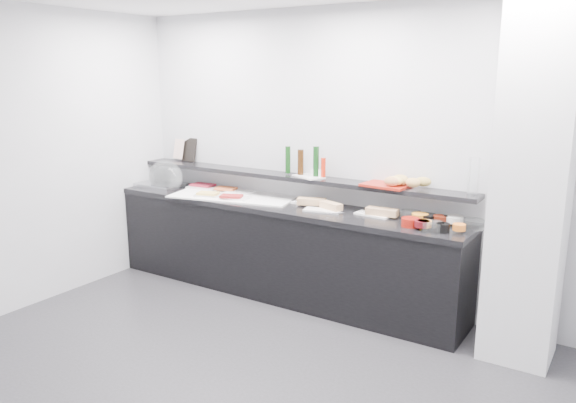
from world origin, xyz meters
The scene contains 55 objects.
ground centered at (0.00, 0.00, 0.00)m, with size 5.00×5.00×0.00m, color #2D2D30.
back_wall centered at (0.00, 2.00, 1.35)m, with size 5.00×0.02×2.70m, color #BBBDC3.
column centered at (1.50, 1.65, 1.35)m, with size 0.50×0.50×2.70m, color white.
buffet_cabinet centered at (-0.70, 1.70, 0.42)m, with size 3.60×0.60×0.85m, color black.
counter_top centered at (-0.70, 1.70, 0.88)m, with size 3.62×0.62×0.05m, color black.
wall_shelf centered at (-0.70, 1.88, 1.13)m, with size 3.60×0.25×0.04m, color black.
cloche_base centered at (-2.23, 1.67, 0.92)m, with size 0.50×0.33×0.04m, color #ABADB2.
cloche_dome centered at (-2.14, 1.66, 1.03)m, with size 0.45×0.30×0.34m, color white.
linen_runner centered at (-1.26, 1.72, 0.91)m, with size 1.24×0.59×0.01m, color white.
platter_meat_a centered at (-1.75, 1.83, 0.92)m, with size 0.33×0.22×0.01m, color silver.
food_meat_a centered at (-1.78, 1.84, 0.94)m, with size 0.24×0.15×0.02m, color maroon.
platter_salmon centered at (-1.29, 1.85, 0.92)m, with size 0.27×0.18×0.01m, color white.
food_salmon centered at (-1.45, 1.83, 0.94)m, with size 0.21×0.13×0.02m, color #D15A2A.
platter_cheese centered at (-1.46, 1.56, 0.92)m, with size 0.26×0.17×0.01m, color silver.
food_cheese centered at (-1.45, 1.54, 0.94)m, with size 0.20×0.13×0.02m, color #F7CE60.
platter_meat_b centered at (-1.16, 1.60, 0.92)m, with size 0.28×0.19×0.01m, color white.
food_meat_b centered at (-1.17, 1.56, 0.94)m, with size 0.21×0.13×0.02m, color maroon.
sandwich_plate_left centered at (-0.46, 1.84, 0.91)m, with size 0.32×0.14×0.01m, color white.
sandwich_food_left centered at (-0.39, 1.77, 0.94)m, with size 0.26×0.10×0.06m, color tan.
tongs_left centered at (-0.55, 1.76, 0.92)m, with size 0.01×0.01×0.16m, color silver.
sandwich_plate_mid centered at (-0.22, 1.66, 0.91)m, with size 0.33×0.14×0.01m, color white.
sandwich_food_mid centered at (-0.16, 1.71, 0.94)m, with size 0.22×0.09×0.06m, color tan.
tongs_mid centered at (-0.06, 1.59, 0.92)m, with size 0.01×0.01×0.16m, color #B4B6BB.
sandwich_plate_right centered at (0.23, 1.76, 0.91)m, with size 0.32×0.14×0.01m, color white.
sandwich_food_right centered at (0.31, 1.76, 0.94)m, with size 0.27×0.10×0.06m, color tan.
tongs_right centered at (0.17, 1.75, 0.92)m, with size 0.01×0.01×0.16m, color #B3B5BA.
bowl_glass_fruit centered at (0.55, 1.81, 0.94)m, with size 0.18×0.18×0.07m, color white.
fill_glass_fruit centered at (0.65, 1.76, 0.95)m, with size 0.14×0.14×0.05m, color orange.
bowl_black_jam centered at (0.71, 1.78, 0.94)m, with size 0.14×0.14×0.07m, color black.
fill_black_jam centered at (0.81, 1.79, 0.95)m, with size 0.12×0.12×0.05m, color #571A0C.
bowl_glass_cream centered at (1.07, 1.81, 0.94)m, with size 0.19×0.19×0.07m, color silver.
fill_glass_cream centered at (0.90, 1.84, 0.95)m, with size 0.16×0.16×0.05m, color silver.
bowl_red_jam centered at (0.63, 1.59, 0.94)m, with size 0.15×0.15×0.07m, color maroon.
fill_red_jam centered at (0.74, 1.56, 0.95)m, with size 0.12×0.12×0.05m, color #510B10.
bowl_glass_salmon centered at (0.82, 1.56, 0.94)m, with size 0.17×0.17×0.07m, color white.
fill_glass_salmon centered at (0.75, 1.57, 0.95)m, with size 0.11×0.11×0.05m, color #F9953C.
bowl_black_fruit centered at (0.90, 1.57, 0.94)m, with size 0.11×0.11×0.07m, color black.
fill_black_fruit centered at (1.01, 1.61, 0.95)m, with size 0.10×0.10×0.05m, color orange.
framed_print centered at (-2.08, 1.98, 1.28)m, with size 0.20×0.02×0.26m, color black.
print_art centered at (-2.23, 1.97, 1.28)m, with size 0.16×0.00×0.22m, color beige.
condiment_tray centered at (-0.48, 1.86, 1.16)m, with size 0.29×0.18×0.01m, color white.
bottle_green_a centered at (-0.73, 1.89, 1.29)m, with size 0.05×0.05×0.26m, color #0F3A11.
bottle_brown centered at (-0.59, 1.88, 1.28)m, with size 0.06×0.06×0.24m, color #331B09.
bottle_green_b centered at (-0.42, 1.89, 1.30)m, with size 0.06×0.06×0.28m, color #0E3612.
bottle_hot centered at (-0.34, 1.89, 1.25)m, with size 0.04×0.04×0.18m, color red.
shaker_salt centered at (-0.45, 1.86, 1.20)m, with size 0.03×0.03×0.07m, color silver.
shaker_pepper centered at (-0.37, 1.87, 1.20)m, with size 0.03×0.03×0.07m, color white.
bread_tray centered at (0.30, 1.85, 1.16)m, with size 0.39×0.28×0.02m, color #9C1D10.
bread_roll_ne centered at (0.60, 1.92, 1.21)m, with size 0.14×0.09×0.08m, color #AF8F42.
bread_roll_sw centered at (0.38, 1.82, 1.21)m, with size 0.16×0.10×0.08m, color #D8B152.
bread_roll_s centered at (0.37, 1.78, 1.21)m, with size 0.13×0.08×0.08m, color #B17243.
bread_roll_se centered at (0.55, 1.84, 1.21)m, with size 0.13×0.08×0.08m, color tan.
bread_roll_midw centered at (0.43, 1.87, 1.21)m, with size 0.13×0.08×0.08m, color #AC8641.
bread_roll_mide centered at (0.40, 1.92, 1.21)m, with size 0.14×0.09×0.08m, color #B88E46.
carafe centered at (1.02, 1.90, 1.30)m, with size 0.09×0.09×0.30m, color white.
Camera 1 is at (2.14, -2.61, 2.11)m, focal length 35.00 mm.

